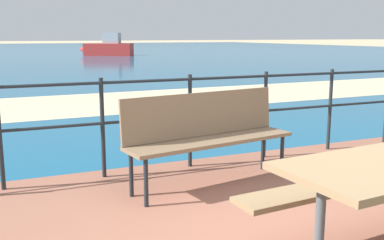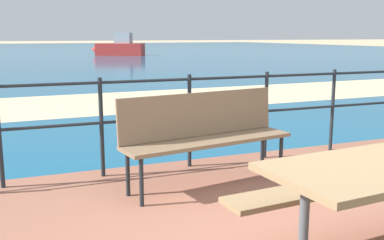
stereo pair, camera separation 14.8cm
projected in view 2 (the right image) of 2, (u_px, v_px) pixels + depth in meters
sea_water at (34, 53)px, 39.48m from camera, size 90.00×90.00×0.01m
beach_strip at (100, 103)px, 10.23m from camera, size 54.07×4.77×0.01m
park_bench at (205, 130)px, 4.42m from camera, size 1.80×0.69×0.91m
railing_fence at (189, 111)px, 5.00m from camera, size 5.94×0.04×1.05m
boat_near at (119, 48)px, 33.66m from camera, size 4.03×2.87×1.68m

